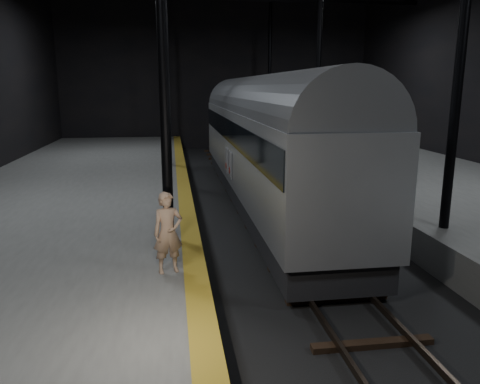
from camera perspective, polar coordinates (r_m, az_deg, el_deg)
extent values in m
plane|color=black|center=(16.73, 4.69, -4.17)|extent=(44.00, 44.00, 0.00)
cube|color=#535351|center=(16.63, -21.39, -3.33)|extent=(9.00, 43.80, 1.00)
cube|color=#535351|center=(19.66, 26.56, -1.43)|extent=(9.00, 43.80, 1.00)
cube|color=olive|center=(16.06, -6.62, -1.21)|extent=(0.50, 43.80, 0.01)
cube|color=#3F3328|center=(16.54, 2.27, -3.72)|extent=(0.08, 43.00, 0.14)
cube|color=#3F3328|center=(16.85, 7.10, -3.50)|extent=(0.08, 43.00, 0.14)
cube|color=black|center=(16.71, 4.70, -3.97)|extent=(2.40, 42.00, 0.12)
cylinder|color=black|center=(11.65, -9.44, 18.25)|extent=(0.26, 0.26, 10.00)
cylinder|color=black|center=(13.83, 25.45, 16.33)|extent=(0.26, 0.26, 10.00)
cylinder|color=black|center=(23.62, -8.98, 15.36)|extent=(0.26, 0.26, 10.00)
cylinder|color=black|center=(24.77, 9.55, 15.21)|extent=(0.26, 0.26, 10.00)
cylinder|color=black|center=(35.61, -8.83, 14.41)|extent=(0.26, 0.26, 10.00)
cylinder|color=black|center=(36.38, 3.63, 14.49)|extent=(0.26, 0.26, 10.00)
cube|color=#ACAFB4|center=(19.17, 2.76, 5.58)|extent=(2.81, 19.39, 2.91)
cube|color=black|center=(19.48, 2.70, 0.26)|extent=(2.57, 19.00, 0.82)
cube|color=black|center=(19.10, 2.78, 7.60)|extent=(2.87, 19.10, 0.87)
cylinder|color=slate|center=(19.05, 2.81, 9.93)|extent=(2.75, 19.19, 2.75)
cube|color=black|center=(13.24, 8.33, -7.54)|extent=(1.74, 2.13, 0.34)
cube|color=black|center=(26.12, -0.14, 2.66)|extent=(1.74, 2.13, 0.34)
cube|color=silver|center=(18.08, -1.15, 3.30)|extent=(0.04, 0.73, 1.02)
cube|color=silver|center=(19.22, -1.58, 3.86)|extent=(0.04, 0.73, 1.02)
cylinder|color=maroon|center=(18.29, -1.27, 2.64)|extent=(0.03, 0.25, 0.25)
cylinder|color=maroon|center=(19.43, -1.70, 3.23)|extent=(0.03, 0.25, 0.25)
imported|color=tan|center=(9.91, -8.77, -4.93)|extent=(0.72, 0.57, 1.73)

